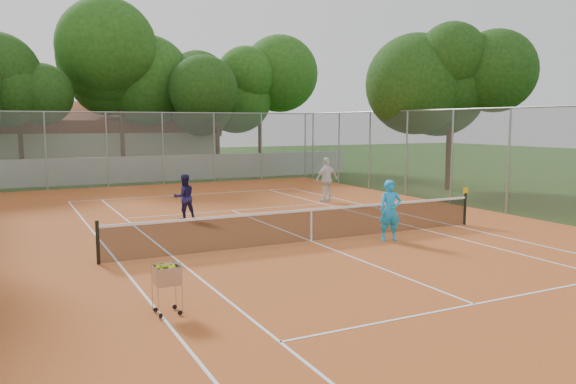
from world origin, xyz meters
name	(u,v)px	position (x,y,z in m)	size (l,w,h in m)	color
ground	(311,242)	(0.00, 0.00, 0.00)	(120.00, 120.00, 0.00)	#193B10
court_pad	(311,242)	(0.00, 0.00, 0.01)	(18.00, 34.00, 0.02)	#B35622
court_lines	(311,241)	(0.00, 0.00, 0.02)	(10.98, 23.78, 0.01)	white
tennis_net	(311,225)	(0.00, 0.00, 0.51)	(11.88, 0.10, 0.98)	black
perimeter_fence	(311,174)	(0.00, 0.00, 2.00)	(18.00, 34.00, 4.00)	slate
boundary_wall	(155,169)	(0.00, 19.00, 0.75)	(26.00, 0.30, 1.50)	silver
clubhouse	(94,140)	(-2.00, 29.00, 2.20)	(16.40, 9.00, 4.40)	beige
tropical_trees	(142,98)	(0.00, 22.00, 5.00)	(29.00, 19.00, 10.00)	black
player_near	(390,210)	(2.12, -0.93, 0.91)	(0.65, 0.43, 1.78)	#1B9EEC
player_far_left	(184,197)	(-2.23, 5.26, 0.83)	(0.78, 0.61, 1.62)	#1C1848
player_far_right	(327,179)	(4.62, 6.92, 0.99)	(1.14, 0.47, 1.94)	white
ball_hopper	(167,288)	(-5.35, -4.30, 0.51)	(0.47, 0.47, 0.98)	#ABAAB1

